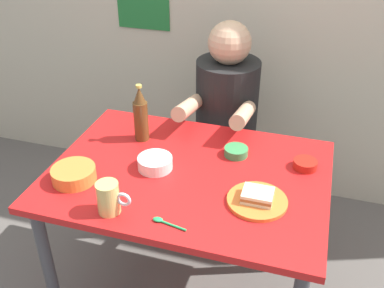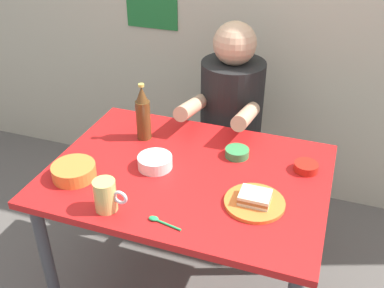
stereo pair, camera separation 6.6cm
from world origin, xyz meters
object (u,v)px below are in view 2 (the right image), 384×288
Objects in this scene: dining_table at (188,190)px; stool at (228,167)px; beer_bottle at (143,114)px; rice_bowl_white at (155,161)px; beer_mug at (106,195)px; sandwich at (255,197)px; person_seated at (231,101)px; plate_orange at (254,203)px.

stool is at bearing 89.01° from dining_table.
beer_bottle is (-0.27, 0.18, 0.21)m from dining_table.
dining_table is 2.44× the size of stool.
beer_bottle is 1.87× the size of rice_bowl_white.
beer_mug is at bearing -80.48° from beer_bottle.
sandwich is 0.87× the size of beer_mug.
beer_mug is at bearing -121.57° from dining_table.
person_seated is at bearing 88.99° from dining_table.
beer_bottle is at bearing -123.13° from person_seated.
plate_orange is at bearing -27.38° from beer_bottle.
dining_table is at bearing 159.31° from plate_orange.
person_seated is 5.71× the size of beer_mug.
beer_bottle reaches higher than rice_bowl_white.
rice_bowl_white is (-0.15, -0.64, 0.42)m from stool.
sandwich is at bearing -12.69° from rice_bowl_white.
beer_mug is (-0.20, -0.94, 0.45)m from stool.
plate_orange is (0.28, -0.73, -0.02)m from person_seated.
rice_bowl_white is at bearing -55.04° from beer_bottle.
stool is 2.05× the size of plate_orange.
sandwich is at bearing -27.38° from beer_bottle.
person_seated is 6.54× the size of sandwich.
person_seated is 0.53m from beer_bottle.
stool is 0.63× the size of person_seated.
dining_table is at bearing -90.99° from stool.
person_seated is 0.78m from plate_orange.
beer_mug reaches higher than plate_orange.
beer_mug is (-0.20, -0.93, 0.03)m from person_seated.
sandwich is (0.28, -0.73, 0.01)m from person_seated.
rice_bowl_white reaches higher than plate_orange.
sandwich is 0.65m from beer_bottle.
beer_mug reaches higher than stool.
beer_mug is 0.30m from rice_bowl_white.
beer_mug is at bearing -157.75° from plate_orange.
sandwich is at bearing 165.96° from plate_orange.
beer_bottle is (-0.57, 0.29, 0.11)m from plate_orange.
beer_mug is at bearing -100.62° from rice_bowl_white.
dining_table is 5.00× the size of plate_orange.
plate_orange is 0.65m from beer_bottle.
dining_table is 0.18m from rice_bowl_white.
dining_table is 0.70m from stool.
dining_table is 0.63m from person_seated.
plate_orange is 2.00× the size of sandwich.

